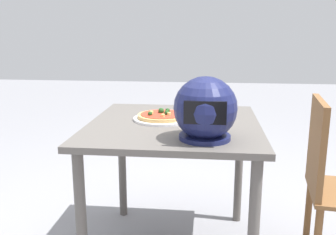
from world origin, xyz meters
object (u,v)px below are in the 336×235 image
Objects in this scene: chair_side at (334,179)px; pizza at (162,116)px; motorcycle_helmet at (205,110)px; dining_table at (174,141)px.

pizza is at bearing -8.97° from chair_side.
chair_side is at bearing -162.24° from motorcycle_helmet.
dining_table is 0.15m from pizza.
motorcycle_helmet is at bearing 124.11° from pizza.
motorcycle_helmet is (-0.23, 0.34, 0.11)m from pizza.
dining_table is at bearing 141.71° from pizza.
chair_side is (-0.80, 0.08, -0.15)m from dining_table.
chair_side is (-0.87, 0.14, -0.27)m from pizza.
dining_table is at bearing -5.88° from chair_side.
dining_table is 0.82m from chair_side.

